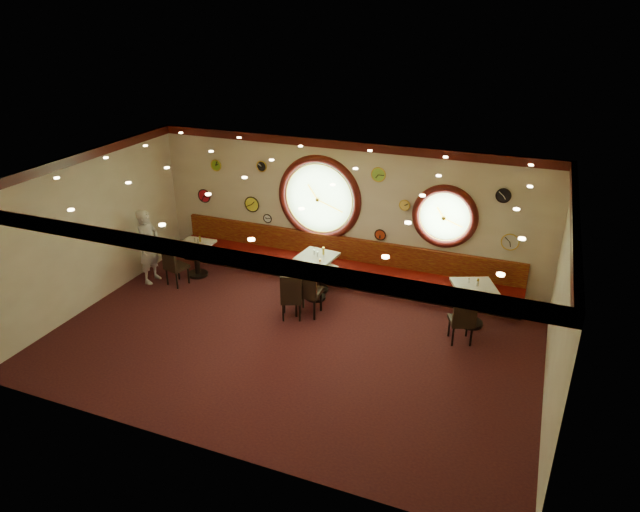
{
  "coord_description": "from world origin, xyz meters",
  "views": [
    {
      "loc": [
        3.89,
        -8.28,
        5.92
      ],
      "look_at": [
        0.28,
        0.8,
        1.5
      ],
      "focal_mm": 32.0,
      "sensor_mm": 36.0,
      "label": 1
    }
  ],
  "objects_px": {
    "condiment_c_bottle": "(323,251)",
    "condiment_a_pepper": "(198,241)",
    "chair_a": "(173,262)",
    "condiment_a_salt": "(195,240)",
    "condiment_c_pepper": "(318,254)",
    "table_c": "(317,268)",
    "chair_d": "(463,316)",
    "table_d": "(473,300)",
    "chair_b": "(291,294)",
    "condiment_d_bottle": "(478,282)",
    "condiment_d_pepper": "(477,283)",
    "condiment_b_bottle": "(320,262)",
    "table_a": "(196,255)",
    "condiment_a_bottle": "(200,239)",
    "condiment_d_salt": "(469,281)",
    "condiment_b_pepper": "(314,265)",
    "chair_c": "(307,286)",
    "table_b": "(316,279)",
    "condiment_c_salt": "(314,252)",
    "condiment_b_salt": "(312,263)",
    "waiter": "(149,246)"
  },
  "relations": [
    {
      "from": "chair_d",
      "to": "condiment_b_salt",
      "type": "bearing_deg",
      "value": 147.38
    },
    {
      "from": "table_d",
      "to": "chair_b",
      "type": "relative_size",
      "value": 1.67
    },
    {
      "from": "table_a",
      "to": "condiment_a_bottle",
      "type": "relative_size",
      "value": 5.79
    },
    {
      "from": "condiment_d_salt",
      "to": "condiment_b_pepper",
      "type": "xyz_separation_m",
      "value": [
        -3.16,
        -0.26,
        -0.1
      ]
    },
    {
      "from": "chair_d",
      "to": "condiment_a_bottle",
      "type": "bearing_deg",
      "value": 151.28
    },
    {
      "from": "chair_c",
      "to": "condiment_c_salt",
      "type": "relative_size",
      "value": 6.44
    },
    {
      "from": "condiment_c_bottle",
      "to": "condiment_a_pepper",
      "type": "bearing_deg",
      "value": -172.28
    },
    {
      "from": "chair_b",
      "to": "chair_a",
      "type": "bearing_deg",
      "value": 151.54
    },
    {
      "from": "condiment_c_bottle",
      "to": "condiment_d_bottle",
      "type": "height_order",
      "value": "condiment_c_bottle"
    },
    {
      "from": "table_a",
      "to": "condiment_d_bottle",
      "type": "height_order",
      "value": "condiment_d_bottle"
    },
    {
      "from": "chair_b",
      "to": "condiment_c_bottle",
      "type": "bearing_deg",
      "value": 64.2
    },
    {
      "from": "chair_a",
      "to": "table_d",
      "type": "bearing_deg",
      "value": 21.56
    },
    {
      "from": "chair_d",
      "to": "condiment_a_pepper",
      "type": "distance_m",
      "value": 6.17
    },
    {
      "from": "table_c",
      "to": "chair_d",
      "type": "xyz_separation_m",
      "value": [
        3.31,
        -1.0,
        0.06
      ]
    },
    {
      "from": "condiment_c_pepper",
      "to": "condiment_c_bottle",
      "type": "height_order",
      "value": "condiment_c_bottle"
    },
    {
      "from": "table_d",
      "to": "condiment_b_bottle",
      "type": "height_order",
      "value": "condiment_b_bottle"
    },
    {
      "from": "condiment_d_bottle",
      "to": "chair_b",
      "type": "bearing_deg",
      "value": -161.27
    },
    {
      "from": "table_c",
      "to": "condiment_d_bottle",
      "type": "relative_size",
      "value": 6.1
    },
    {
      "from": "condiment_a_salt",
      "to": "condiment_d_pepper",
      "type": "bearing_deg",
      "value": 0.11
    },
    {
      "from": "table_a",
      "to": "table_c",
      "type": "distance_m",
      "value": 2.9
    },
    {
      "from": "table_d",
      "to": "condiment_b_pepper",
      "type": "xyz_separation_m",
      "value": [
        -3.28,
        -0.18,
        0.27
      ]
    },
    {
      "from": "table_a",
      "to": "table_d",
      "type": "height_order",
      "value": "table_d"
    },
    {
      "from": "condiment_b_salt",
      "to": "chair_d",
      "type": "bearing_deg",
      "value": -11.38
    },
    {
      "from": "table_a",
      "to": "waiter",
      "type": "bearing_deg",
      "value": -142.0
    },
    {
      "from": "chair_b",
      "to": "condiment_d_pepper",
      "type": "xyz_separation_m",
      "value": [
        3.43,
        1.13,
        0.35
      ]
    },
    {
      "from": "condiment_d_bottle",
      "to": "condiment_b_salt",
      "type": "bearing_deg",
      "value": -177.54
    },
    {
      "from": "table_d",
      "to": "condiment_b_bottle",
      "type": "relative_size",
      "value": 6.93
    },
    {
      "from": "condiment_d_pepper",
      "to": "condiment_b_bottle",
      "type": "height_order",
      "value": "condiment_d_pepper"
    },
    {
      "from": "chair_c",
      "to": "condiment_b_bottle",
      "type": "xyz_separation_m",
      "value": [
        -0.05,
        0.85,
        0.15
      ]
    },
    {
      "from": "chair_c",
      "to": "condiment_b_bottle",
      "type": "relative_size",
      "value": 4.96
    },
    {
      "from": "condiment_a_pepper",
      "to": "condiment_c_bottle",
      "type": "height_order",
      "value": "condiment_c_bottle"
    },
    {
      "from": "table_d",
      "to": "chair_a",
      "type": "distance_m",
      "value": 6.49
    },
    {
      "from": "chair_a",
      "to": "condiment_a_salt",
      "type": "height_order",
      "value": "chair_a"
    },
    {
      "from": "chair_a",
      "to": "condiment_a_salt",
      "type": "xyz_separation_m",
      "value": [
        0.12,
        0.73,
        0.27
      ]
    },
    {
      "from": "chair_a",
      "to": "condiment_d_pepper",
      "type": "height_order",
      "value": "chair_a"
    },
    {
      "from": "table_c",
      "to": "chair_b",
      "type": "xyz_separation_m",
      "value": [
        -0.01,
        -1.35,
        0.04
      ]
    },
    {
      "from": "condiment_a_pepper",
      "to": "condiment_c_pepper",
      "type": "relative_size",
      "value": 0.98
    },
    {
      "from": "condiment_a_bottle",
      "to": "condiment_c_bottle",
      "type": "bearing_deg",
      "value": 5.69
    },
    {
      "from": "condiment_b_salt",
      "to": "condiment_c_bottle",
      "type": "xyz_separation_m",
      "value": [
        0.09,
        0.44,
        0.12
      ]
    },
    {
      "from": "condiment_c_salt",
      "to": "table_b",
      "type": "bearing_deg",
      "value": -64.3
    },
    {
      "from": "table_b",
      "to": "chair_c",
      "type": "relative_size",
      "value": 1.2
    },
    {
      "from": "table_c",
      "to": "condiment_d_salt",
      "type": "bearing_deg",
      "value": -2.63
    },
    {
      "from": "table_d",
      "to": "condiment_c_salt",
      "type": "xyz_separation_m",
      "value": [
        -3.44,
        0.24,
        0.36
      ]
    },
    {
      "from": "chair_c",
      "to": "table_a",
      "type": "bearing_deg",
      "value": 163.73
    },
    {
      "from": "condiment_a_salt",
      "to": "condiment_d_pepper",
      "type": "relative_size",
      "value": 0.79
    },
    {
      "from": "chair_d",
      "to": "condiment_c_salt",
      "type": "distance_m",
      "value": 3.54
    },
    {
      "from": "condiment_a_pepper",
      "to": "condiment_d_pepper",
      "type": "height_order",
      "value": "condiment_d_pepper"
    },
    {
      "from": "table_a",
      "to": "condiment_c_pepper",
      "type": "relative_size",
      "value": 7.17
    },
    {
      "from": "chair_b",
      "to": "chair_c",
      "type": "height_order",
      "value": "chair_c"
    },
    {
      "from": "table_a",
      "to": "chair_a",
      "type": "bearing_deg",
      "value": -106.58
    }
  ]
}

